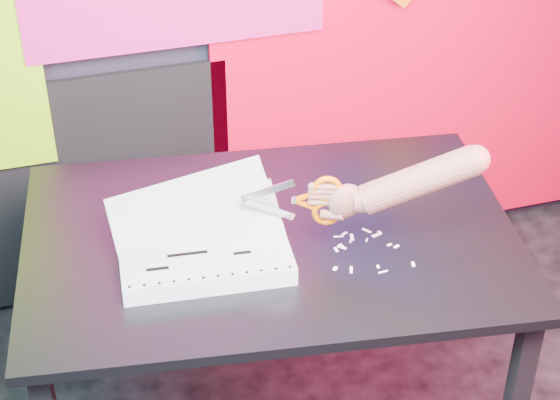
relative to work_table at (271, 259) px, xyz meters
name	(u,v)px	position (x,y,z in m)	size (l,w,h in m)	color
room	(470,162)	(0.18, -0.67, 0.68)	(3.01, 3.01, 2.71)	black
backdrop	(272,31)	(0.24, 0.79, 0.29)	(2.88, 0.05, 2.08)	red
work_table	(271,259)	(0.00, 0.00, 0.00)	(1.40, 1.03, 0.75)	black
printout_stack	(203,248)	(-0.19, -0.04, 0.11)	(0.45, 0.35, 0.22)	white
scissors	(320,201)	(0.10, -0.10, 0.23)	(0.24, 0.09, 0.15)	silver
hand_forearm	(407,183)	(0.30, -0.16, 0.29)	(0.41, 0.18, 0.21)	#B57363
paper_clippings	(363,247)	(0.21, -0.12, 0.08)	(0.21, 0.19, 0.00)	white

